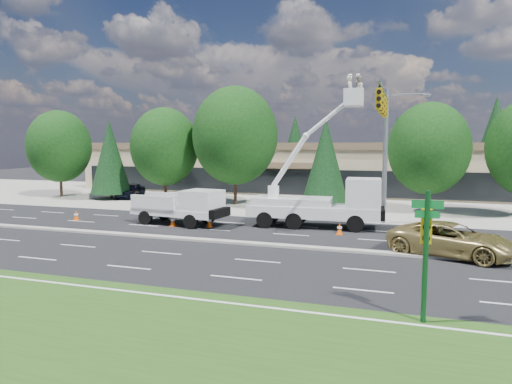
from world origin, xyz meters
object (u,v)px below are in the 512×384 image
(street_sign_pole, at_px, (426,242))
(bucket_truck, at_px, (325,196))
(minivan, at_px, (451,240))
(utility_pickup, at_px, (183,210))
(signal_mast, at_px, (385,133))

(street_sign_pole, bearing_deg, bucket_truck, 110.53)
(minivan, bearing_deg, utility_pickup, 95.45)
(street_sign_pole, bearing_deg, minivan, 80.31)
(signal_mast, height_order, street_sign_pole, signal_mast)
(signal_mast, relative_size, bucket_truck, 1.05)
(signal_mast, bearing_deg, street_sign_pole, -82.73)
(utility_pickup, xyz_separation_m, minivan, (16.19, -3.70, -0.17))
(signal_mast, height_order, bucket_truck, bucket_truck)
(utility_pickup, bearing_deg, bucket_truck, 19.60)
(street_sign_pole, distance_m, minivan, 9.28)
(street_sign_pole, distance_m, bucket_truck, 15.66)
(minivan, bearing_deg, bucket_truck, 69.51)
(street_sign_pole, xyz_separation_m, bucket_truck, (-5.49, 14.66, -0.41))
(bucket_truck, bearing_deg, utility_pickup, -171.99)
(street_sign_pole, height_order, minivan, street_sign_pole)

